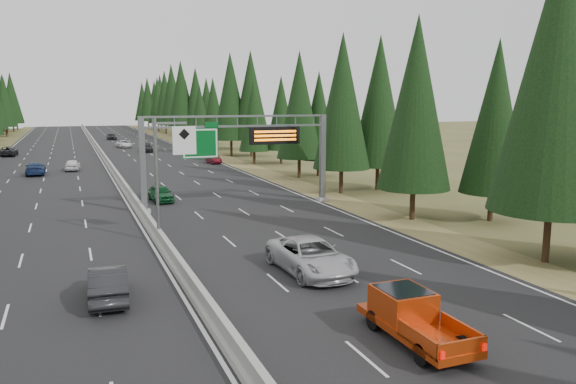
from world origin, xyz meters
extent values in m
cube|color=black|center=(0.00, 80.00, 0.04)|extent=(32.00, 260.00, 0.08)
cube|color=olive|center=(17.80, 80.00, 0.03)|extent=(3.60, 260.00, 0.06)
cube|color=gray|center=(0.00, 80.00, 0.23)|extent=(0.70, 260.00, 0.30)
cube|color=gray|center=(0.00, 80.00, 0.63)|extent=(0.30, 260.00, 0.60)
cube|color=slate|center=(0.35, 35.00, 3.98)|extent=(0.45, 0.45, 7.80)
cube|color=gray|center=(0.35, 35.00, 0.23)|extent=(0.90, 0.90, 0.30)
cube|color=slate|center=(16.20, 35.00, 3.98)|extent=(0.45, 0.45, 7.80)
cube|color=gray|center=(16.20, 35.00, 0.23)|extent=(0.90, 0.90, 0.30)
cube|color=slate|center=(8.28, 35.00, 7.80)|extent=(15.85, 0.35, 0.16)
cube|color=slate|center=(8.28, 35.00, 6.96)|extent=(15.85, 0.35, 0.16)
cube|color=#054C19|center=(5.00, 34.75, 5.63)|extent=(3.00, 0.10, 2.50)
cube|color=silver|center=(5.00, 34.69, 5.63)|extent=(2.85, 0.02, 2.35)
cube|color=#054C19|center=(6.00, 34.75, 7.13)|extent=(1.10, 0.10, 0.45)
cube|color=black|center=(11.50, 34.70, 6.13)|extent=(4.50, 0.40, 1.50)
cube|color=orange|center=(11.50, 34.48, 6.48)|extent=(3.80, 0.02, 0.18)
cube|color=orange|center=(11.50, 34.48, 6.13)|extent=(3.80, 0.02, 0.18)
cube|color=orange|center=(11.50, 34.48, 5.78)|extent=(3.80, 0.02, 0.18)
cylinder|color=slate|center=(0.00, 25.00, 4.08)|extent=(0.20, 0.20, 8.00)
cube|color=gray|center=(0.00, 25.00, 0.18)|extent=(0.50, 0.50, 0.20)
cube|color=slate|center=(1.00, 25.00, 7.68)|extent=(2.00, 0.15, 0.15)
cube|color=silver|center=(1.80, 24.88, 6.58)|extent=(1.50, 0.06, 1.80)
cylinder|color=black|center=(19.69, 12.49, 1.50)|extent=(0.40, 0.40, 3.01)
cone|color=black|center=(19.69, 12.49, 10.90)|extent=(6.77, 6.77, 15.79)
cylinder|color=black|center=(19.22, 25.08, 1.23)|extent=(0.40, 0.40, 2.46)
cone|color=black|center=(19.22, 25.08, 8.92)|extent=(5.54, 5.54, 12.92)
cylinder|color=black|center=(24.67, 22.73, 1.09)|extent=(0.40, 0.40, 2.19)
cone|color=black|center=(24.67, 22.73, 7.93)|extent=(4.92, 4.92, 11.48)
cylinder|color=black|center=(19.90, 38.54, 1.25)|extent=(0.40, 0.40, 2.50)
cone|color=black|center=(19.90, 38.54, 9.06)|extent=(5.62, 5.62, 13.12)
cylinder|color=black|center=(24.36, 39.13, 1.25)|extent=(0.40, 0.40, 2.50)
cone|color=black|center=(24.36, 39.13, 9.07)|extent=(5.63, 5.63, 13.13)
cylinder|color=black|center=(20.37, 50.53, 1.19)|extent=(0.40, 0.40, 2.38)
cone|color=black|center=(20.37, 50.53, 8.63)|extent=(5.36, 5.36, 12.50)
cylinder|color=black|center=(23.17, 51.20, 1.01)|extent=(0.40, 0.40, 2.03)
cone|color=black|center=(23.17, 51.20, 7.34)|extent=(4.56, 4.56, 10.64)
cylinder|color=black|center=(19.90, 66.44, 0.97)|extent=(0.40, 0.40, 1.94)
cone|color=black|center=(19.90, 66.44, 7.03)|extent=(4.36, 4.36, 10.18)
cylinder|color=black|center=(23.90, 65.94, 1.02)|extent=(0.40, 0.40, 2.04)
cone|color=black|center=(23.90, 65.94, 7.41)|extent=(4.60, 4.60, 10.73)
cylinder|color=black|center=(20.17, 79.62, 1.36)|extent=(0.40, 0.40, 2.72)
cone|color=black|center=(20.17, 79.62, 9.87)|extent=(6.13, 6.13, 14.30)
cylinder|color=black|center=(23.16, 78.06, 1.38)|extent=(0.40, 0.40, 2.77)
cone|color=black|center=(23.16, 78.06, 10.03)|extent=(6.22, 6.22, 14.52)
cylinder|color=black|center=(20.39, 92.42, 1.08)|extent=(0.40, 0.40, 2.15)
cone|color=black|center=(20.39, 92.42, 7.80)|extent=(4.84, 4.84, 11.30)
cylinder|color=black|center=(24.16, 93.70, 1.35)|extent=(0.40, 0.40, 2.70)
cone|color=black|center=(24.16, 93.70, 9.80)|extent=(6.08, 6.08, 14.20)
cylinder|color=black|center=(20.88, 105.91, 1.00)|extent=(0.40, 0.40, 2.00)
cone|color=black|center=(20.88, 105.91, 7.25)|extent=(4.50, 4.50, 10.50)
cylinder|color=black|center=(23.09, 109.19, 1.13)|extent=(0.40, 0.40, 2.26)
cone|color=black|center=(23.09, 109.19, 8.19)|extent=(5.08, 5.08, 11.86)
cylinder|color=black|center=(20.23, 122.61, 1.49)|extent=(0.40, 0.40, 2.97)
cone|color=black|center=(20.23, 122.61, 10.77)|extent=(6.68, 6.68, 15.60)
cylinder|color=black|center=(23.30, 120.86, 1.36)|extent=(0.40, 0.40, 2.71)
cone|color=black|center=(23.30, 120.86, 9.82)|extent=(6.10, 6.10, 14.23)
cylinder|color=black|center=(20.28, 135.57, 1.48)|extent=(0.40, 0.40, 2.96)
cone|color=black|center=(20.28, 135.57, 10.74)|extent=(6.67, 6.67, 15.56)
cylinder|color=black|center=(23.85, 135.44, 1.17)|extent=(0.40, 0.40, 2.34)
cone|color=black|center=(23.85, 135.44, 8.47)|extent=(5.26, 5.26, 12.27)
cylinder|color=black|center=(20.75, 149.47, 1.41)|extent=(0.40, 0.40, 2.82)
cone|color=black|center=(20.75, 149.47, 10.23)|extent=(6.35, 6.35, 14.82)
cylinder|color=black|center=(24.34, 151.44, 1.18)|extent=(0.40, 0.40, 2.36)
cone|color=black|center=(24.34, 151.44, 8.55)|extent=(5.31, 5.31, 12.38)
cylinder|color=black|center=(20.58, 161.97, 1.30)|extent=(0.40, 0.40, 2.60)
cone|color=black|center=(20.58, 161.97, 9.44)|extent=(5.86, 5.86, 13.67)
cylinder|color=black|center=(23.31, 165.00, 0.92)|extent=(0.40, 0.40, 1.84)
cone|color=black|center=(23.31, 165.00, 6.67)|extent=(4.14, 4.14, 9.66)
cylinder|color=black|center=(19.61, 176.76, 1.34)|extent=(0.40, 0.40, 2.68)
cone|color=black|center=(19.61, 176.76, 9.70)|extent=(6.02, 6.02, 14.05)
cylinder|color=black|center=(23.44, 175.29, 1.41)|extent=(0.40, 0.40, 2.83)
cone|color=black|center=(23.44, 175.29, 10.25)|extent=(6.36, 6.36, 14.85)
cylinder|color=black|center=(19.53, 189.99, 1.25)|extent=(0.40, 0.40, 2.51)
cone|color=black|center=(19.53, 189.99, 9.09)|extent=(5.64, 5.64, 13.16)
cylinder|color=black|center=(24.12, 192.87, 1.31)|extent=(0.40, 0.40, 2.62)
cone|color=black|center=(24.12, 192.87, 9.49)|extent=(5.89, 5.89, 13.74)
cylinder|color=black|center=(-19.89, 151.13, 1.29)|extent=(0.40, 0.40, 2.57)
cone|color=black|center=(-19.89, 151.13, 9.33)|extent=(5.79, 5.79, 13.51)
cylinder|color=black|center=(-20.68, 162.66, 1.25)|extent=(0.40, 0.40, 2.51)
cone|color=black|center=(-20.68, 162.66, 9.10)|extent=(5.65, 5.65, 13.17)
cylinder|color=black|center=(-20.17, 176.39, 1.42)|extent=(0.40, 0.40, 2.83)
cone|color=black|center=(-20.17, 176.39, 10.26)|extent=(6.37, 6.37, 14.86)
cylinder|color=black|center=(-23.03, 178.91, 1.15)|extent=(0.40, 0.40, 2.31)
cone|color=black|center=(-23.03, 178.91, 8.36)|extent=(5.19, 5.19, 12.11)
cylinder|color=black|center=(-20.20, 191.12, 1.00)|extent=(0.40, 0.40, 2.00)
cone|color=black|center=(-20.20, 191.12, 7.23)|extent=(4.49, 4.49, 10.47)
cylinder|color=black|center=(-23.94, 192.10, 1.38)|extent=(0.40, 0.40, 2.76)
cone|color=black|center=(-23.94, 192.10, 10.00)|extent=(6.20, 6.20, 14.48)
imported|color=#BBBABF|center=(6.47, 15.42, 0.98)|extent=(3.23, 6.57, 1.80)
cylinder|color=black|center=(5.79, 4.31, 0.48)|extent=(0.30, 0.79, 0.79)
cylinder|color=black|center=(7.47, 4.31, 0.48)|extent=(0.30, 0.79, 0.79)
cylinder|color=black|center=(5.79, 7.59, 0.48)|extent=(0.30, 0.79, 0.79)
cylinder|color=black|center=(7.47, 7.59, 0.48)|extent=(0.30, 0.79, 0.79)
cube|color=#A22F0A|center=(6.63, 6.00, 0.63)|extent=(1.98, 5.55, 0.30)
cube|color=#A22F0A|center=(6.63, 6.89, 1.32)|extent=(1.88, 2.18, 1.09)
cube|color=black|center=(6.63, 6.89, 1.62)|extent=(1.69, 1.88, 0.55)
cube|color=#A22F0A|center=(5.69, 4.51, 0.97)|extent=(0.10, 2.38, 0.60)
cube|color=#A22F0A|center=(7.57, 4.51, 0.97)|extent=(0.10, 2.38, 0.60)
cube|color=#A22F0A|center=(6.63, 3.32, 0.97)|extent=(1.98, 0.10, 0.60)
imported|color=#125126|center=(2.43, 40.00, 0.82)|extent=(1.98, 4.41, 1.47)
imported|color=#4D0B15|center=(14.50, 69.01, 0.73)|extent=(1.62, 4.02, 1.30)
imported|color=black|center=(7.89, 91.83, 0.79)|extent=(2.31, 5.04, 1.43)
imported|color=white|center=(5.08, 103.26, 0.78)|extent=(2.79, 5.26, 1.41)
imported|color=black|center=(4.48, 127.87, 0.85)|extent=(2.26, 4.66, 1.53)
imported|color=black|center=(-3.77, 15.00, 0.87)|extent=(1.92, 4.87, 1.58)
imported|color=navy|center=(-9.05, 64.38, 0.86)|extent=(2.20, 5.37, 1.55)
imported|color=white|center=(-4.76, 67.46, 0.81)|extent=(2.09, 4.44, 1.47)
imported|color=black|center=(-14.50, 92.49, 0.88)|extent=(2.85, 5.85, 1.60)
camera|label=1|loc=(-5.08, -10.81, 9.03)|focal=35.00mm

